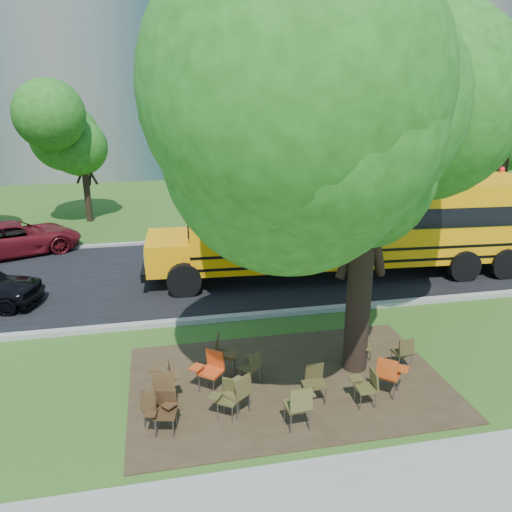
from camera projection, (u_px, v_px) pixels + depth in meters
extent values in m
plane|color=#2E5219|center=(241.00, 376.00, 11.49)|extent=(160.00, 160.00, 0.00)
cube|color=#382819|center=(288.00, 382.00, 11.21)|extent=(7.00, 4.50, 0.03)
cube|color=black|center=(207.00, 273.00, 18.01)|extent=(80.00, 8.00, 0.04)
cube|color=gray|center=(223.00, 318.00, 14.27)|extent=(80.00, 0.25, 0.14)
cube|color=gray|center=(197.00, 240.00, 21.81)|extent=(80.00, 0.25, 0.14)
cube|color=slate|center=(64.00, 31.00, 40.07)|extent=(38.00, 16.00, 22.00)
cube|color=slate|center=(418.00, 24.00, 47.59)|extent=(30.00, 16.00, 25.00)
cylinder|color=black|center=(87.00, 187.00, 24.89)|extent=(0.32, 0.32, 3.50)
sphere|color=#215714|center=(81.00, 136.00, 24.13)|extent=(4.80, 4.80, 4.80)
cylinder|color=black|center=(347.00, 178.00, 25.41)|extent=(0.38, 0.38, 4.20)
sphere|color=#215714|center=(351.00, 118.00, 24.50)|extent=(5.60, 5.60, 5.60)
cylinder|color=black|center=(498.00, 182.00, 26.10)|extent=(0.34, 0.34, 3.60)
sphere|color=#215714|center=(506.00, 132.00, 25.31)|extent=(5.00, 5.00, 5.00)
cylinder|color=black|center=(359.00, 286.00, 11.16)|extent=(0.56, 0.56, 4.17)
sphere|color=#215714|center=(369.00, 142.00, 10.18)|extent=(7.20, 7.20, 7.20)
cube|color=#FEA008|center=(363.00, 220.00, 17.51)|extent=(12.32, 3.45, 2.71)
cube|color=black|center=(373.00, 211.00, 17.46)|extent=(11.66, 3.46, 0.66)
cube|color=#FEA008|center=(169.00, 252.00, 16.84)|extent=(1.57, 2.51, 1.05)
cube|color=black|center=(362.00, 239.00, 17.73)|extent=(12.35, 3.48, 0.09)
cube|color=black|center=(361.00, 250.00, 17.85)|extent=(12.35, 3.48, 0.09)
cylinder|color=black|center=(184.00, 281.00, 15.77)|extent=(1.12, 0.39, 1.11)
cylinder|color=black|center=(183.00, 254.00, 18.38)|extent=(1.12, 0.39, 1.11)
cylinder|color=black|center=(464.00, 266.00, 17.09)|extent=(1.12, 0.39, 1.11)
cylinder|color=black|center=(426.00, 243.00, 19.70)|extent=(1.12, 0.39, 1.11)
cylinder|color=black|center=(506.00, 264.00, 17.31)|extent=(1.12, 0.39, 1.11)
cylinder|color=black|center=(463.00, 242.00, 19.91)|extent=(1.12, 0.39, 1.11)
cube|color=#50371C|center=(162.00, 388.00, 10.14)|extent=(0.52, 0.50, 0.05)
cube|color=#50371C|center=(164.00, 383.00, 9.89)|extent=(0.44, 0.17, 0.43)
cube|color=#50371C|center=(173.00, 376.00, 10.32)|extent=(0.28, 0.34, 0.03)
cylinder|color=slate|center=(153.00, 395.00, 10.32)|extent=(0.03, 0.03, 0.49)
cylinder|color=slate|center=(174.00, 402.00, 10.11)|extent=(0.03, 0.03, 0.49)
cube|color=#472E19|center=(156.00, 408.00, 9.55)|extent=(0.57, 0.57, 0.05)
cube|color=#472E19|center=(148.00, 403.00, 9.35)|extent=(0.33, 0.36, 0.40)
cube|color=#472E19|center=(170.00, 404.00, 9.48)|extent=(0.35, 0.35, 0.03)
cylinder|color=slate|center=(157.00, 411.00, 9.85)|extent=(0.02, 0.02, 0.45)
cylinder|color=slate|center=(156.00, 426.00, 9.40)|extent=(0.02, 0.02, 0.45)
cube|color=brown|center=(237.00, 394.00, 9.98)|extent=(0.60, 0.60, 0.05)
cube|color=brown|center=(244.00, 387.00, 9.80)|extent=(0.39, 0.34, 0.42)
cube|color=brown|center=(240.00, 380.00, 10.22)|extent=(0.36, 0.37, 0.03)
cylinder|color=slate|center=(224.00, 404.00, 10.04)|extent=(0.03, 0.03, 0.47)
cylinder|color=slate|center=(249.00, 403.00, 10.08)|extent=(0.03, 0.03, 0.47)
cube|color=#4A4520|center=(228.00, 400.00, 9.87)|extent=(0.53, 0.53, 0.05)
cube|color=#4A4520|center=(232.00, 387.00, 9.95)|extent=(0.36, 0.28, 0.37)
cube|color=#4A4520|center=(215.00, 396.00, 9.80)|extent=(0.31, 0.33, 0.03)
cylinder|color=slate|center=(232.00, 415.00, 9.74)|extent=(0.02, 0.02, 0.42)
cylinder|color=slate|center=(225.00, 403.00, 10.13)|extent=(0.02, 0.02, 0.42)
cube|color=brown|center=(297.00, 405.00, 9.56)|extent=(0.49, 0.47, 0.06)
cube|color=brown|center=(301.00, 400.00, 9.30)|extent=(0.45, 0.14, 0.44)
cube|color=brown|center=(307.00, 393.00, 9.73)|extent=(0.26, 0.32, 0.03)
cylinder|color=slate|center=(285.00, 412.00, 9.76)|extent=(0.03, 0.03, 0.50)
cylinder|color=slate|center=(310.00, 421.00, 9.51)|extent=(0.03, 0.03, 0.50)
cube|color=#443C1D|center=(316.00, 384.00, 10.38)|extent=(0.41, 0.40, 0.05)
cube|color=#443C1D|center=(314.00, 371.00, 10.47)|extent=(0.39, 0.10, 0.39)
cube|color=#443C1D|center=(307.00, 384.00, 10.18)|extent=(0.22, 0.27, 0.03)
cylinder|color=slate|center=(326.00, 397.00, 10.32)|extent=(0.02, 0.02, 0.43)
cylinder|color=slate|center=(306.00, 390.00, 10.57)|extent=(0.02, 0.02, 0.43)
cube|color=#4F4A22|center=(366.00, 388.00, 10.24)|extent=(0.39, 0.41, 0.05)
cube|color=#4F4A22|center=(374.00, 379.00, 10.20)|extent=(0.10, 0.38, 0.38)
cube|color=#4F4A22|center=(356.00, 378.00, 10.39)|extent=(0.27, 0.22, 0.03)
cylinder|color=slate|center=(360.00, 403.00, 10.13)|extent=(0.02, 0.02, 0.43)
cylinder|color=slate|center=(369.00, 392.00, 10.48)|extent=(0.02, 0.02, 0.43)
cube|color=#BA4313|center=(388.00, 375.00, 10.64)|extent=(0.62, 0.62, 0.05)
cube|color=#BA4313|center=(387.00, 369.00, 10.40)|extent=(0.40, 0.36, 0.43)
cube|color=#BA4313|center=(403.00, 369.00, 10.60)|extent=(0.37, 0.38, 0.03)
cylinder|color=slate|center=(381.00, 378.00, 10.95)|extent=(0.03, 0.03, 0.48)
cylinder|color=slate|center=(394.00, 391.00, 10.47)|extent=(0.03, 0.03, 0.48)
cube|color=#4B321A|center=(162.00, 379.00, 10.60)|extent=(0.37, 0.39, 0.05)
cube|color=#4B321A|center=(169.00, 370.00, 10.57)|extent=(0.09, 0.37, 0.37)
cube|color=#4B321A|center=(155.00, 370.00, 10.75)|extent=(0.26, 0.20, 0.03)
cylinder|color=slate|center=(155.00, 392.00, 10.49)|extent=(0.02, 0.02, 0.42)
cylinder|color=slate|center=(169.00, 383.00, 10.84)|extent=(0.02, 0.02, 0.42)
cube|color=#C84315|center=(211.00, 372.00, 10.72)|extent=(0.62, 0.62, 0.05)
cube|color=#C84315|center=(215.00, 359.00, 10.81)|extent=(0.40, 0.35, 0.43)
cube|color=#C84315|center=(197.00, 367.00, 10.67)|extent=(0.37, 0.38, 0.03)
cylinder|color=slate|center=(214.00, 388.00, 10.56)|extent=(0.03, 0.03, 0.48)
cylinder|color=slate|center=(208.00, 376.00, 11.03)|extent=(0.03, 0.03, 0.48)
cube|color=#4F381C|center=(226.00, 354.00, 11.44)|extent=(0.54, 0.56, 0.05)
cube|color=#4F381C|center=(217.00, 345.00, 11.37)|extent=(0.21, 0.45, 0.44)
cube|color=#4F381C|center=(231.00, 355.00, 11.14)|extent=(0.36, 0.31, 0.03)
cylinder|color=slate|center=(235.00, 360.00, 11.68)|extent=(0.03, 0.03, 0.49)
cylinder|color=slate|center=(217.00, 368.00, 11.35)|extent=(0.03, 0.03, 0.49)
cube|color=#4B4320|center=(250.00, 367.00, 11.06)|extent=(0.53, 0.53, 0.05)
cube|color=#4B4320|center=(256.00, 361.00, 10.90)|extent=(0.34, 0.30, 0.37)
cube|color=#4B4320|center=(251.00, 357.00, 11.26)|extent=(0.32, 0.33, 0.03)
cylinder|color=slate|center=(240.00, 376.00, 11.10)|extent=(0.02, 0.02, 0.41)
cylinder|color=slate|center=(260.00, 375.00, 11.14)|extent=(0.02, 0.02, 0.41)
cube|color=#4D4321|center=(362.00, 347.00, 11.86)|extent=(0.58, 0.59, 0.05)
cube|color=#4D4321|center=(355.00, 337.00, 11.86)|extent=(0.32, 0.38, 0.41)
cube|color=#4D4321|center=(366.00, 348.00, 11.55)|extent=(0.36, 0.35, 0.03)
cylinder|color=slate|center=(370.00, 354.00, 12.01)|extent=(0.02, 0.02, 0.46)
cylinder|color=slate|center=(352.00, 357.00, 11.85)|extent=(0.02, 0.02, 0.46)
cube|color=#41391C|center=(402.00, 352.00, 11.70)|extent=(0.42, 0.40, 0.05)
cube|color=#41391C|center=(407.00, 347.00, 11.48)|extent=(0.38, 0.12, 0.38)
cube|color=#41391C|center=(408.00, 344.00, 11.84)|extent=(0.22, 0.28, 0.03)
cylinder|color=slate|center=(392.00, 357.00, 11.87)|extent=(0.02, 0.02, 0.42)
cylinder|color=slate|center=(411.00, 362.00, 11.66)|extent=(0.02, 0.02, 0.42)
cube|color=#3F2916|center=(165.00, 414.00, 9.40)|extent=(0.49, 0.47, 0.05)
cube|color=#3F2916|center=(166.00, 398.00, 9.51)|extent=(0.40, 0.18, 0.40)
cube|color=#3F2916|center=(151.00, 413.00, 9.24)|extent=(0.27, 0.32, 0.03)
cylinder|color=slate|center=(173.00, 429.00, 9.31)|extent=(0.02, 0.02, 0.44)
cylinder|color=slate|center=(159.00, 418.00, 9.63)|extent=(0.02, 0.02, 0.44)
imported|color=maroon|center=(16.00, 238.00, 19.96)|extent=(5.39, 3.98, 1.36)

